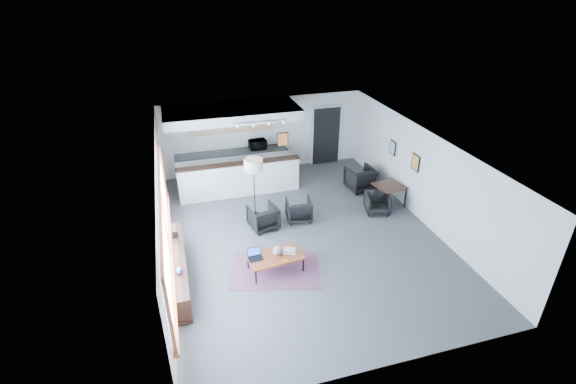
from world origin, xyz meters
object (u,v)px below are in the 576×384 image
object	(u,v)px
armchair_left	(263,216)
armchair_right	(299,209)
laptop	(255,255)
dining_chair_near	(377,204)
dining_table	(389,187)
book_stack	(290,250)
coffee_table	(275,257)
floor_lamp	(253,167)
dining_chair_far	(360,179)
microwave	(258,144)
ceramic_pot	(278,250)

from	to	relation	value
armchair_left	armchair_right	xyz separation A→B (m)	(1.08, 0.15, -0.02)
laptop	armchair_right	world-z (taller)	armchair_right
laptop	dining_chair_near	world-z (taller)	laptop
armchair_left	armchair_right	size ratio (longest dim) A/B	1.06
armchair_left	dining_table	size ratio (longest dim) A/B	0.79
book_stack	dining_table	world-z (taller)	dining_table
coffee_table	dining_table	world-z (taller)	dining_table
book_stack	floor_lamp	size ratio (longest dim) A/B	0.20
floor_lamp	laptop	bearing A→B (deg)	-102.11
floor_lamp	armchair_right	bearing A→B (deg)	-26.70
book_stack	dining_chair_far	world-z (taller)	dining_chair_far
armchair_left	dining_chair_near	world-z (taller)	armchair_left
coffee_table	laptop	xyz separation A→B (m)	(-0.47, 0.08, 0.10)
armchair_left	dining_table	world-z (taller)	armchair_left
coffee_table	dining_table	size ratio (longest dim) A/B	1.43
book_stack	armchair_left	xyz separation A→B (m)	(-0.22, 1.84, -0.09)
armchair_right	microwave	xyz separation A→B (m)	(-0.43, 3.37, 0.77)
dining_chair_far	floor_lamp	bearing A→B (deg)	4.28
floor_lamp	microwave	bearing A→B (deg)	75.66
armchair_left	dining_chair_far	size ratio (longest dim) A/B	1.04
coffee_table	armchair_right	distance (m)	2.39
book_stack	microwave	xyz separation A→B (m)	(0.42, 5.37, 0.66)
floor_lamp	dining_table	xyz separation A→B (m)	(4.02, -0.52, -0.94)
dining_chair_near	armchair_left	bearing A→B (deg)	-167.50
microwave	floor_lamp	bearing A→B (deg)	-110.38
armchair_right	dining_chair_near	world-z (taller)	armchair_right
laptop	armchair_left	xyz separation A→B (m)	(0.62, 1.82, -0.11)
coffee_table	armchair_right	world-z (taller)	armchair_right
book_stack	dining_chair_near	distance (m)	3.64
laptop	dining_chair_far	distance (m)	5.29
floor_lamp	dining_chair_near	size ratio (longest dim) A/B	3.07
book_stack	dining_chair_near	xyz separation A→B (m)	(3.20, 1.74, -0.17)
ceramic_pot	dining_chair_far	world-z (taller)	dining_chair_far
laptop	book_stack	distance (m)	0.84
floor_lamp	dining_chair_far	xyz separation A→B (m)	(3.64, 0.69, -1.20)
coffee_table	dining_chair_near	bearing A→B (deg)	20.23
coffee_table	armchair_right	size ratio (longest dim) A/B	1.92
coffee_table	dining_table	bearing A→B (deg)	20.83
laptop	armchair_left	world-z (taller)	armchair_left
laptop	dining_chair_far	xyz separation A→B (m)	(4.19, 3.23, -0.13)
laptop	armchair_right	size ratio (longest dim) A/B	0.49
armchair_left	microwave	world-z (taller)	microwave
dining_chair_near	microwave	size ratio (longest dim) A/B	1.01
armchair_right	microwave	size ratio (longest dim) A/B	1.22
armchair_left	dining_chair_near	size ratio (longest dim) A/B	1.28
floor_lamp	dining_chair_far	distance (m)	3.90
dining_table	dining_chair_far	size ratio (longest dim) A/B	1.31
ceramic_pot	microwave	world-z (taller)	microwave
ceramic_pot	microwave	size ratio (longest dim) A/B	0.41
dining_table	microwave	distance (m)	4.71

